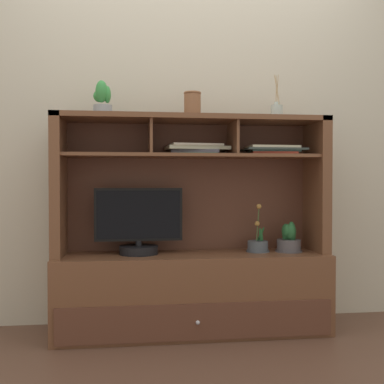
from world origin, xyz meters
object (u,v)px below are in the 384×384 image
at_px(tv_monitor, 139,226).
at_px(potted_fern, 289,240).
at_px(media_console, 192,268).
at_px(diffuser_bottle, 277,111).
at_px(magazine_stack_left, 196,149).
at_px(magazine_stack_centre, 273,150).
at_px(ceramic_vase, 192,104).
at_px(potted_orchid, 258,245).
at_px(potted_succulent, 102,100).

distance_m(tv_monitor, potted_fern, 0.93).
bearing_deg(media_console, diffuser_bottle, 0.01).
bearing_deg(magazine_stack_left, magazine_stack_centre, -9.18).
xyz_separation_m(diffuser_bottle, ceramic_vase, (-0.53, -0.03, 0.03)).
xyz_separation_m(magazine_stack_centre, ceramic_vase, (-0.50, 0.01, 0.27)).
distance_m(tv_monitor, magazine_stack_centre, 0.94).
relative_size(tv_monitor, diffuser_bottle, 1.96).
height_order(potted_fern, ceramic_vase, ceramic_vase).
bearing_deg(magazine_stack_centre, potted_fern, 4.95).
distance_m(tv_monitor, ceramic_vase, 0.80).
xyz_separation_m(potted_orchid, magazine_stack_left, (-0.38, 0.05, 0.59)).
bearing_deg(magazine_stack_centre, ceramic_vase, 178.62).
bearing_deg(tv_monitor, ceramic_vase, -3.04).
relative_size(magazine_stack_centre, ceramic_vase, 2.51).
relative_size(magazine_stack_centre, diffuser_bottle, 1.38).
bearing_deg(potted_fern, media_console, 177.34).
bearing_deg(potted_fern, potted_orchid, 174.32).
xyz_separation_m(media_console, potted_succulent, (-0.53, -0.03, 1.01)).
bearing_deg(potted_succulent, tv_monitor, 5.28).
relative_size(tv_monitor, potted_orchid, 1.76).
bearing_deg(media_console, magazine_stack_left, 50.41).
xyz_separation_m(potted_succulent, ceramic_vase, (0.53, 0.00, -0.01)).
height_order(diffuser_bottle, ceramic_vase, diffuser_bottle).
height_order(media_console, ceramic_vase, ceramic_vase).
xyz_separation_m(potted_fern, ceramic_vase, (-0.60, 0.00, 0.83)).
bearing_deg(potted_succulent, magazine_stack_left, 6.61).
relative_size(potted_orchid, magazine_stack_centre, 0.81).
distance_m(potted_orchid, potted_fern, 0.20).
relative_size(tv_monitor, potted_succulent, 2.66).
xyz_separation_m(media_console, diffuser_bottle, (0.53, 0.00, 0.97)).
distance_m(potted_orchid, potted_succulent, 1.29).
distance_m(potted_fern, magazine_stack_centre, 0.56).
xyz_separation_m(potted_orchid, potted_fern, (0.19, -0.02, 0.03)).
height_order(magazine_stack_left, magazine_stack_centre, magazine_stack_left).
bearing_deg(diffuser_bottle, magazine_stack_centre, -133.45).
relative_size(potted_orchid, potted_fern, 1.59).
distance_m(magazine_stack_left, potted_succulent, 0.63).
bearing_deg(ceramic_vase, magazine_stack_left, 63.81).
relative_size(magazine_stack_left, magazine_stack_centre, 1.08).
height_order(potted_fern, magazine_stack_left, magazine_stack_left).
height_order(potted_orchid, potted_fern, potted_orchid).
xyz_separation_m(media_console, tv_monitor, (-0.32, -0.01, 0.26)).
xyz_separation_m(potted_fern, magazine_stack_centre, (-0.11, -0.01, 0.55)).
distance_m(media_console, potted_orchid, 0.43).
bearing_deg(potted_orchid, magazine_stack_left, 173.03).
distance_m(potted_fern, potted_succulent, 1.41).
bearing_deg(ceramic_vase, potted_fern, -0.24).
height_order(tv_monitor, magazine_stack_left, magazine_stack_left).
bearing_deg(media_console, potted_orchid, -1.25).
bearing_deg(diffuser_bottle, ceramic_vase, -177.24).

